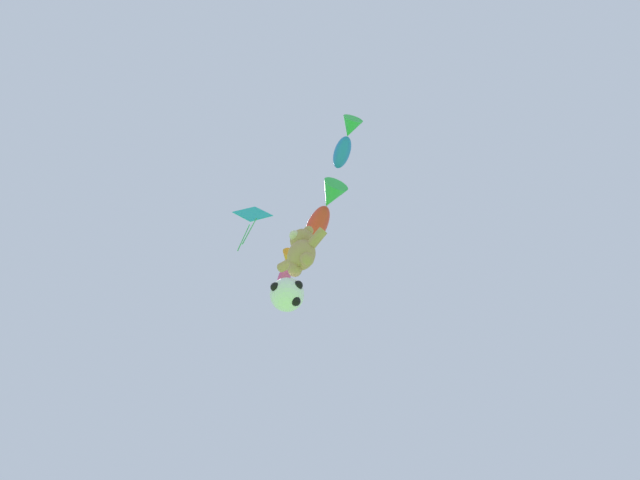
# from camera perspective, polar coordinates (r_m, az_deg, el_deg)

# --- Properties ---
(teddy_bear_kite) EXTENTS (1.92, 0.85, 1.95)m
(teddy_bear_kite) POSITION_cam_1_polar(r_m,az_deg,el_deg) (14.48, -2.13, -1.18)
(teddy_bear_kite) COLOR tan
(soccer_ball_kite) EXTENTS (1.02, 1.02, 0.94)m
(soccer_ball_kite) POSITION_cam_1_polar(r_m,az_deg,el_deg) (13.49, -3.75, -6.23)
(soccer_ball_kite) COLOR white
(fish_kite_cobalt) EXTENTS (1.67, 1.24, 0.60)m
(fish_kite_cobalt) POSITION_cam_1_polar(r_m,az_deg,el_deg) (15.23, 3.00, 11.33)
(fish_kite_cobalt) COLOR blue
(fish_kite_crimson) EXTENTS (2.44, 1.56, 0.80)m
(fish_kite_crimson) POSITION_cam_1_polar(r_m,az_deg,el_deg) (15.88, 0.45, 3.36)
(fish_kite_crimson) COLOR red
(fish_kite_magenta) EXTENTS (1.71, 1.29, 0.55)m
(fish_kite_magenta) POSITION_cam_1_polar(r_m,az_deg,el_deg) (17.02, -3.88, -3.42)
(fish_kite_magenta) COLOR #E53F9E
(diamond_kite) EXTENTS (0.94, 1.15, 3.28)m
(diamond_kite) POSITION_cam_1_polar(r_m,az_deg,el_deg) (17.71, -7.79, 2.67)
(diamond_kite) COLOR #19ADB2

